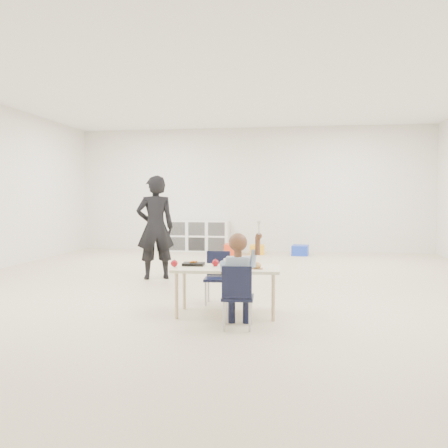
# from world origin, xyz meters

# --- Properties ---
(room) EXTENTS (9.00, 9.02, 2.80)m
(room) POSITION_xyz_m (0.00, 0.00, 1.40)
(room) COLOR beige
(room) RESTS_ON ground
(table) EXTENTS (1.10, 0.58, 0.49)m
(table) POSITION_xyz_m (0.27, -1.53, 0.25)
(table) COLOR #FFF4CB
(table) RESTS_ON ground
(chair_near) EXTENTS (0.30, 0.28, 0.59)m
(chair_near) POSITION_xyz_m (0.44, -2.01, 0.29)
(chair_near) COLOR black
(chair_near) RESTS_ON ground
(chair_far) EXTENTS (0.30, 0.28, 0.59)m
(chair_far) POSITION_xyz_m (0.09, -1.05, 0.29)
(chair_far) COLOR black
(chair_far) RESTS_ON ground
(child) EXTENTS (0.41, 0.41, 0.93)m
(child) POSITION_xyz_m (0.44, -2.01, 0.46)
(child) COLOR #B2D1F1
(child) RESTS_ON chair_near
(lunch_tray_near) EXTENTS (0.23, 0.17, 0.03)m
(lunch_tray_near) POSITION_xyz_m (0.38, -1.45, 0.51)
(lunch_tray_near) COLOR black
(lunch_tray_near) RESTS_ON table
(lunch_tray_far) EXTENTS (0.23, 0.17, 0.03)m
(lunch_tray_far) POSITION_xyz_m (-0.09, -1.46, 0.51)
(lunch_tray_far) COLOR black
(lunch_tray_far) RESTS_ON table
(milk_carton) EXTENTS (0.07, 0.07, 0.10)m
(milk_carton) POSITION_xyz_m (0.29, -1.67, 0.54)
(milk_carton) COLOR white
(milk_carton) RESTS_ON table
(bread_roll) EXTENTS (0.09, 0.09, 0.07)m
(bread_roll) POSITION_xyz_m (0.58, -1.59, 0.52)
(bread_roll) COLOR tan
(bread_roll) RESTS_ON table
(apple_near) EXTENTS (0.07, 0.07, 0.07)m
(apple_near) POSITION_xyz_m (0.14, -1.48, 0.53)
(apple_near) COLOR maroon
(apple_near) RESTS_ON table
(apple_far) EXTENTS (0.07, 0.07, 0.07)m
(apple_far) POSITION_xyz_m (-0.27, -1.59, 0.53)
(apple_far) COLOR maroon
(apple_far) RESTS_ON table
(cubby_shelf) EXTENTS (1.40, 0.40, 0.70)m
(cubby_shelf) POSITION_xyz_m (-1.20, 4.28, 0.35)
(cubby_shelf) COLOR white
(cubby_shelf) RESTS_ON ground
(adult) EXTENTS (0.66, 0.56, 1.53)m
(adult) POSITION_xyz_m (-1.09, 0.50, 0.77)
(adult) COLOR black
(adult) RESTS_ON ground
(bin_red) EXTENTS (0.38, 0.48, 0.22)m
(bin_red) POSITION_xyz_m (-0.33, 3.73, 0.11)
(bin_red) COLOR red
(bin_red) RESTS_ON ground
(bin_yellow) EXTENTS (0.35, 0.43, 0.20)m
(bin_yellow) POSITION_xyz_m (0.17, 3.88, 0.10)
(bin_yellow) COLOR #FFAD1A
(bin_yellow) RESTS_ON ground
(bin_blue) EXTENTS (0.38, 0.46, 0.21)m
(bin_blue) POSITION_xyz_m (1.09, 3.83, 0.10)
(bin_blue) COLOR #1A39C6
(bin_blue) RESTS_ON ground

